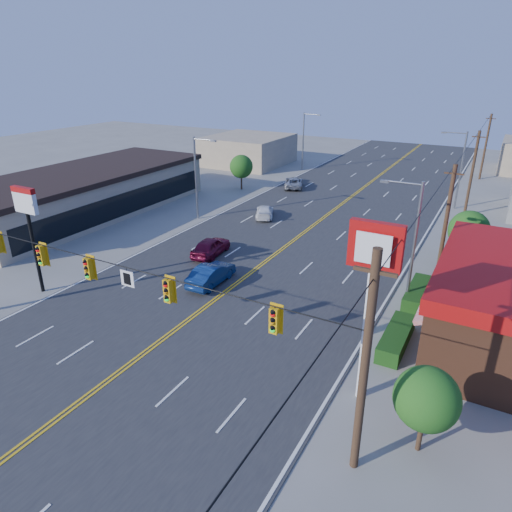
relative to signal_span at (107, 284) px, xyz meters
The scene contains 21 objects.
ground 4.89m from the signal_span, ahead, with size 160.00×160.00×0.00m, color gray.
road 20.58m from the signal_span, 89.66° to the left, with size 20.00×120.00×0.06m, color #2D2D30.
signal_span is the anchor object (origin of this frame).
kfc_pylon 11.87m from the signal_span, 19.78° to the left, with size 2.20×0.36×8.50m.
strip_mall 28.46m from the signal_span, 140.56° to the left, with size 10.40×26.40×4.40m.
pizza_hut_sign 11.60m from the signal_span, 159.81° to the left, with size 1.90×0.30×6.85m.
streetlight_se 17.76m from the signal_span, 52.06° to the left, with size 2.55×0.25×8.00m.
streetlight_ne 39.54m from the signal_span, 73.98° to the left, with size 2.55×0.25×8.00m.
streetlight_sw 24.46m from the signal_span, 115.88° to the left, with size 2.55×0.25×8.00m.
streetlight_nw 49.17m from the signal_span, 102.54° to the left, with size 2.55×0.25×8.00m.
utility_pole_near 21.82m from the signal_span, 55.61° to the left, with size 0.28×0.28×8.40m, color #47301E.
utility_pole_mid 38.06m from the signal_span, 71.11° to the left, with size 0.28×0.28×8.40m, color #47301E.
utility_pole_far 55.39m from the signal_span, 77.15° to the left, with size 0.28×0.28×8.40m, color #47301E.
tree_kfc_rear 25.95m from the signal_span, 58.24° to the left, with size 2.94×2.94×4.41m.
tree_kfc_front 14.46m from the signal_span, ahead, with size 2.52×2.52×3.78m.
tree_west 36.42m from the signal_span, 110.75° to the left, with size 2.80×2.80×4.20m.
bld_west_far 52.03m from the signal_span, 112.50° to the left, with size 11.00×12.00×4.20m, color tan.
car_magenta 15.87m from the signal_span, 106.56° to the left, with size 1.72×4.28×1.46m, color maroon.
car_blue 11.29m from the signal_span, 97.80° to the left, with size 1.52×4.35×1.43m, color navy.
car_white 26.30m from the signal_span, 101.46° to the left, with size 1.65×4.06×1.18m, color white.
car_silver 38.60m from the signal_span, 101.27° to the left, with size 2.13×4.63×1.29m, color #ADAEB2.
Camera 1 is at (14.97, -13.22, 14.23)m, focal length 32.00 mm.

